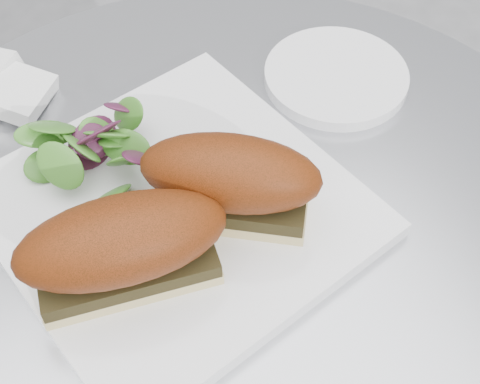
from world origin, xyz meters
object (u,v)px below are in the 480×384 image
object	(u,v)px
sandwich_left	(123,247)
plate	(175,210)
saucer	(336,76)
sandwich_right	(231,180)

from	to	relation	value
sandwich_left	plate	bearing A→B (deg)	50.13
sandwich_left	saucer	bearing A→B (deg)	35.76
sandwich_left	saucer	xyz separation A→B (m)	(0.27, 0.14, -0.05)
plate	sandwich_right	world-z (taller)	sandwich_right
plate	sandwich_left	distance (m)	0.09
sandwich_right	saucer	world-z (taller)	sandwich_right
plate	sandwich_left	size ratio (longest dim) A/B	1.70
sandwich_right	saucer	xyz separation A→B (m)	(0.17, 0.12, -0.05)
sandwich_left	sandwich_right	bearing A→B (deg)	21.66
plate	sandwich_left	bearing A→B (deg)	-137.49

